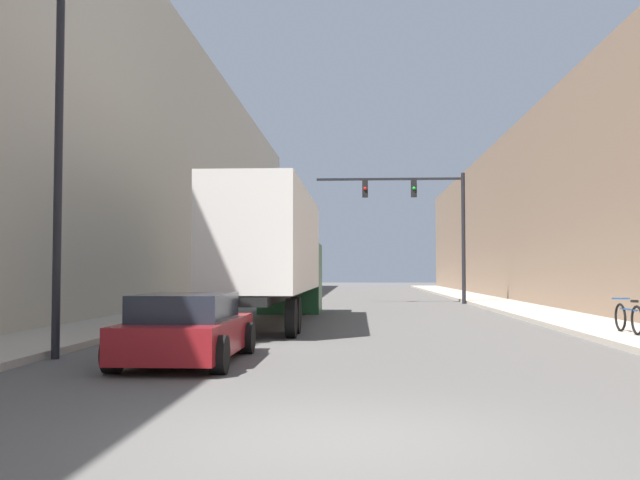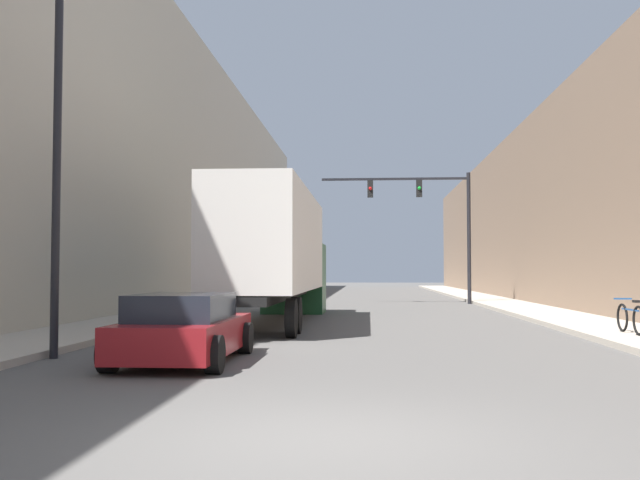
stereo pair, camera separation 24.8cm
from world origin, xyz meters
name	(u,v)px [view 2 (the right image)]	position (x,y,z in m)	size (l,w,h in m)	color
ground_plane	(325,440)	(0.00, 0.00, 0.00)	(200.00, 200.00, 0.00)	#565451
sidewalk_right	(499,303)	(7.14, 30.00, 0.07)	(2.68, 80.00, 0.15)	#B2A899
sidewalk_left	(225,302)	(-7.14, 30.00, 0.07)	(2.68, 80.00, 0.15)	#B2A899
building_right	(584,211)	(11.48, 30.00, 4.75)	(6.00, 80.00, 9.51)	#846B56
building_left	(146,171)	(-11.48, 30.00, 7.07)	(6.00, 80.00, 14.14)	#BCB29E
semi_truck	(277,252)	(-2.59, 16.14, 2.34)	(2.44, 13.37, 4.15)	silver
sedan_car	(184,329)	(-2.98, 5.87, 0.62)	(2.03, 4.22, 1.27)	maroon
traffic_signal_gantry	(433,212)	(3.81, 30.18, 4.78)	(7.77, 0.35, 6.84)	black
street_lamp	(58,99)	(-5.65, 6.27, 5.07)	(0.44, 0.44, 8.10)	black
parked_bicycle	(630,318)	(6.88, 10.91, 0.53)	(0.44, 1.82, 0.86)	black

